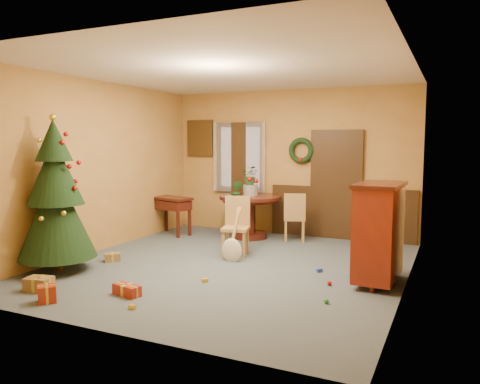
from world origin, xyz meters
The scene contains 21 objects.
room_envelope centered at (0.21, 2.70, 1.12)m, with size 5.50×5.50×5.50m.
dining_table centered at (-0.56, 2.04, 0.58)m, with size 1.21×1.21×0.83m.
urn centered at (-0.56, 2.04, 0.94)m, with size 0.28×0.28×0.21m, color slate.
centerpiece_plant centered at (-0.56, 2.04, 1.23)m, with size 0.33×0.29×0.37m, color #1E4C23.
chair_near centered at (-0.22, 0.69, 0.52)m, with size 0.51×0.51×0.97m.
chair_far centered at (0.32, 2.09, 0.49)m, with size 0.51×0.51×0.92m.
guitar centered at (-0.11, 0.26, 0.41)m, with size 0.35×0.16×0.82m, color beige, non-canonical shape.
plant_stand centered at (-0.75, 1.81, 0.45)m, with size 0.28×0.28×0.73m.
stand_plant centered at (-0.75, 1.81, 0.93)m, with size 0.22×0.18×0.40m, color #19471E.
christmas_tree centered at (-2.15, -1.29, 1.07)m, with size 1.10×1.10×2.26m.
writing_desk centered at (-2.15, 1.70, 0.58)m, with size 0.95×0.66×0.76m.
sideboard centered at (2.15, 0.03, 0.71)m, with size 0.60×1.06×1.33m.
gift_a centered at (-1.67, -2.08, 0.08)m, with size 0.36×0.29×0.17m.
gift_b centered at (-1.23, -2.35, 0.10)m, with size 0.28×0.28×0.20m.
gift_c centered at (-1.81, -0.53, 0.06)m, with size 0.28×0.28×0.13m.
gift_d centered at (-0.55, -1.76, 0.07)m, with size 0.40×0.23×0.13m.
toy_a centered at (1.31, 0.22, 0.03)m, with size 0.08×0.05×0.05m, color #2A42B8.
toy_b centered at (1.74, -1.04, 0.03)m, with size 0.06×0.06×0.06m, color #258842.
toy_c centered at (0.06, -0.90, 0.03)m, with size 0.08×0.05×0.05m, color gold.
toy_d centered at (1.60, -0.34, 0.03)m, with size 0.06×0.06×0.06m, color #B00E0B.
toy_e centered at (-0.19, -2.12, 0.03)m, with size 0.08×0.05×0.05m, color yellow.
Camera 1 is at (3.03, -6.21, 1.85)m, focal length 35.00 mm.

